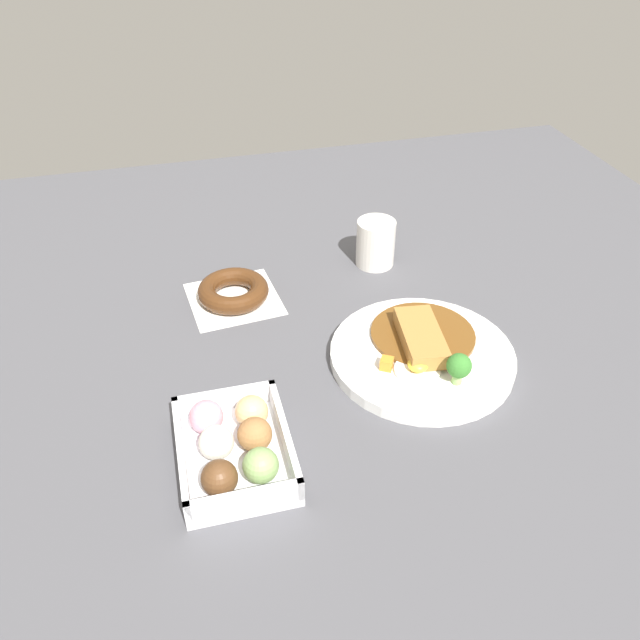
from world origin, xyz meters
TOP-DOWN VIEW (x-y plane):
  - ground_plane at (0.00, 0.00)m, footprint 1.60×1.60m
  - curry_plate at (-0.01, -0.12)m, footprint 0.27×0.27m
  - donut_box at (-0.13, 0.17)m, footprint 0.17×0.13m
  - chocolate_ring_donut at (0.21, 0.13)m, footprint 0.16×0.16m
  - coffee_mug at (0.26, -0.13)m, footprint 0.07×0.07m

SIDE VIEW (x-z plane):
  - ground_plane at x=0.00m, z-range 0.00..0.00m
  - curry_plate at x=-0.01m, z-range -0.02..0.05m
  - chocolate_ring_donut at x=0.21m, z-range 0.00..0.03m
  - donut_box at x=-0.13m, z-range 0.00..0.05m
  - coffee_mug at x=0.26m, z-range 0.00..0.08m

